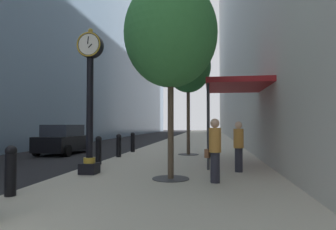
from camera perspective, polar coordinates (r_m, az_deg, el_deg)
The scene contains 13 objects.
ground_plane at distance 28.76m, azimuth -1.07°, elevation -5.33°, with size 110.00×110.00×0.00m, color black.
sidewalk_right at distance 31.38m, azimuth 6.16°, elevation -4.89°, with size 6.98×80.00×0.14m, color #ADA593.
street_clock at distance 9.85m, azimuth -15.25°, elevation 4.19°, with size 0.84×0.55×4.81m.
bollard_second at distance 7.54m, azimuth -28.75°, elevation -9.43°, with size 0.26×0.26×1.15m.
bollard_fourth at distance 12.05m, azimuth -13.62°, elevation -6.66°, with size 0.26×0.26×1.15m.
bollard_fifth at distance 14.48m, azimuth -9.75°, elevation -5.86°, with size 0.26×0.26×1.15m.
bollard_sixth at distance 16.95m, azimuth -7.01°, elevation -5.27°, with size 0.26×0.26×1.15m.
street_tree_near at distance 9.00m, azimuth 0.53°, elevation 15.70°, with size 2.81×2.81×5.97m.
street_tree_mid_near at distance 15.69m, azimuth 4.03°, elevation 9.46°, with size 2.43×2.43×6.12m.
pedestrian_walking at distance 8.17m, azimuth 9.26°, elevation -6.58°, with size 0.52×0.44×1.78m.
pedestrian_by_clock at distance 10.13m, azimuth 13.83°, elevation -5.82°, with size 0.46×0.46×1.72m.
storefront_awning at distance 12.11m, azimuth 13.14°, elevation 5.42°, with size 2.40×3.60×3.30m.
car_black_mid at distance 18.16m, azimuth -19.89°, elevation -4.65°, with size 2.06×4.07×1.73m.
Camera 1 is at (4.75, -1.31, 1.77)m, focal length 30.71 mm.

